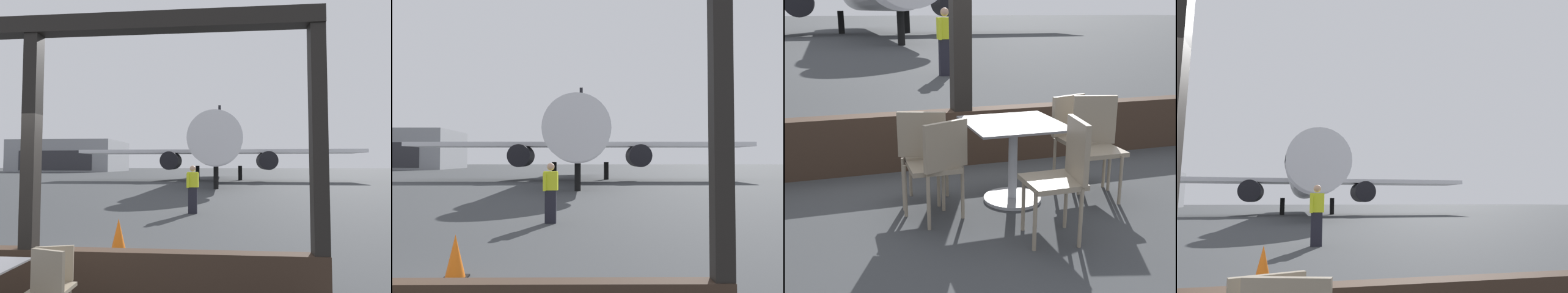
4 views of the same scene
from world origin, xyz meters
The scene contains 4 objects.
ground_plane centered at (0.00, 40.00, 0.00)m, with size 220.00×220.00×0.00m, color #383A3D.
airplane centered at (2.17, 31.03, 3.45)m, with size 30.06×31.03×10.32m.
ground_crew_worker centered at (1.59, 7.51, 0.90)m, with size 0.42×0.44×1.74m.
traffic_cone centered at (0.59, 2.14, 0.32)m, with size 0.36×0.36×0.68m.
Camera 4 is at (0.98, -2.89, 1.26)m, focal length 32.38 mm.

